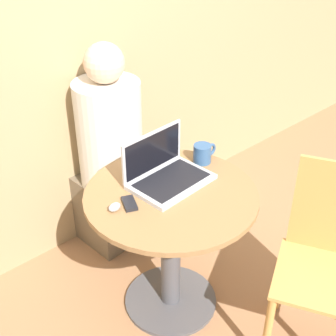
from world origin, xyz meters
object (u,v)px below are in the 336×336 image
(laptop, at_px, (166,173))
(chair_empty, at_px, (324,262))
(person_seated, at_px, (106,164))
(cell_phone, at_px, (129,203))

(laptop, bearing_deg, chair_empty, -65.19)
(chair_empty, relative_size, person_seated, 0.74)
(cell_phone, height_order, person_seated, person_seated)
(laptop, relative_size, chair_empty, 0.42)
(laptop, xyz_separation_m, cell_phone, (-0.25, -0.04, -0.04))
(chair_empty, height_order, person_seated, person_seated)
(laptop, distance_m, chair_empty, 0.82)
(laptop, xyz_separation_m, chair_empty, (0.32, -0.70, -0.28))
(cell_phone, distance_m, chair_empty, 0.91)
(chair_empty, bearing_deg, person_seated, 102.65)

